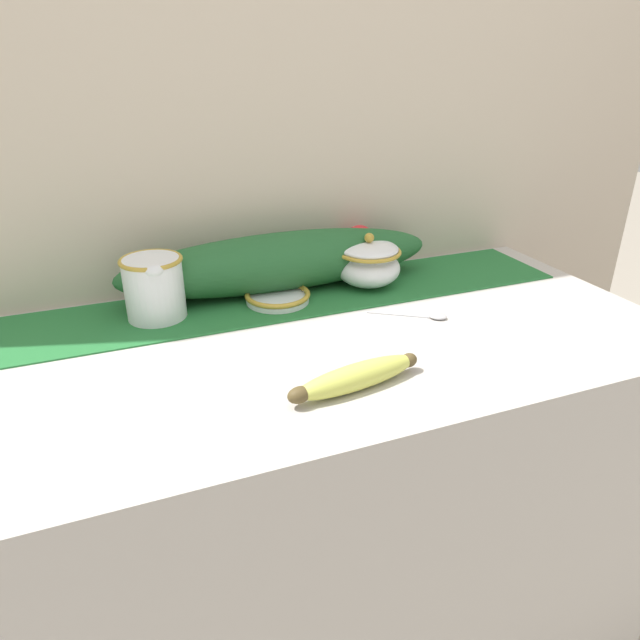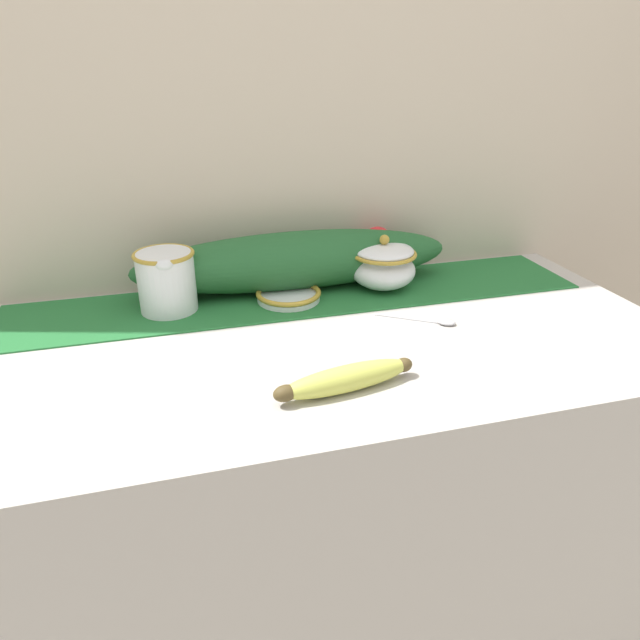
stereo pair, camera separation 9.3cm
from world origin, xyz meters
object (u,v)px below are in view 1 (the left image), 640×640
at_px(spoon, 431,316).
at_px(sugar_bowl, 368,263).
at_px(small_dish, 278,297).
at_px(cream_pitcher, 154,286).
at_px(banana, 356,377).

bearing_deg(spoon, sugar_bowl, 135.23).
bearing_deg(small_dish, cream_pitcher, 176.07).
height_order(sugar_bowl, banana, sugar_bowl).
distance_m(sugar_bowl, banana, 0.41).
relative_size(sugar_bowl, banana, 0.60).
relative_size(cream_pitcher, sugar_bowl, 0.99).
bearing_deg(cream_pitcher, small_dish, -3.93).
bearing_deg(small_dish, sugar_bowl, 4.05).
distance_m(cream_pitcher, sugar_bowl, 0.43).
bearing_deg(cream_pitcher, sugar_bowl, -0.17).
relative_size(small_dish, spoon, 0.98).
distance_m(small_dish, spoon, 0.30).
height_order(small_dish, banana, banana).
height_order(sugar_bowl, small_dish, sugar_bowl).
bearing_deg(spoon, cream_pitcher, -168.52).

